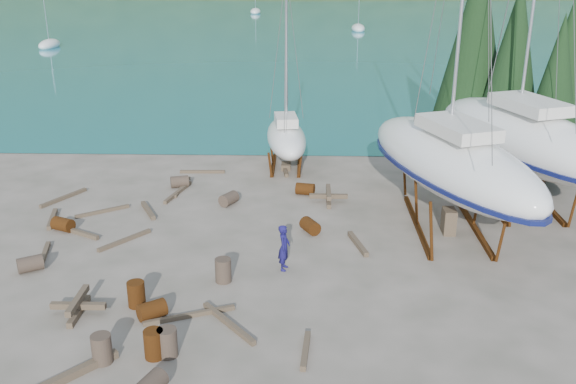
{
  "coord_description": "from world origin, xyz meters",
  "views": [
    {
      "loc": [
        2.18,
        -20.55,
        10.97
      ],
      "look_at": [
        1.5,
        3.0,
        2.22
      ],
      "focal_mm": 40.0,
      "sensor_mm": 36.0,
      "label": 1
    }
  ],
  "objects_px": {
    "large_sailboat_near": "(451,161)",
    "large_sailboat_far": "(521,137)",
    "small_sailboat_shore": "(286,137)",
    "worker": "(284,247)"
  },
  "relations": [
    {
      "from": "large_sailboat_far",
      "to": "worker",
      "type": "relative_size",
      "value": 10.81
    },
    {
      "from": "small_sailboat_shore",
      "to": "worker",
      "type": "height_order",
      "value": "small_sailboat_shore"
    },
    {
      "from": "large_sailboat_near",
      "to": "worker",
      "type": "height_order",
      "value": "large_sailboat_near"
    },
    {
      "from": "small_sailboat_shore",
      "to": "worker",
      "type": "bearing_deg",
      "value": -95.76
    },
    {
      "from": "large_sailboat_near",
      "to": "worker",
      "type": "bearing_deg",
      "value": -169.18
    },
    {
      "from": "large_sailboat_far",
      "to": "large_sailboat_near",
      "type": "bearing_deg",
      "value": -158.58
    },
    {
      "from": "large_sailboat_far",
      "to": "small_sailboat_shore",
      "type": "distance_m",
      "value": 11.98
    },
    {
      "from": "large_sailboat_near",
      "to": "worker",
      "type": "xyz_separation_m",
      "value": [
        -6.75,
        -4.06,
        -2.09
      ]
    },
    {
      "from": "large_sailboat_near",
      "to": "large_sailboat_far",
      "type": "relative_size",
      "value": 0.97
    },
    {
      "from": "large_sailboat_near",
      "to": "small_sailboat_shore",
      "type": "xyz_separation_m",
      "value": [
        -7.06,
        8.06,
        -1.27
      ]
    }
  ]
}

